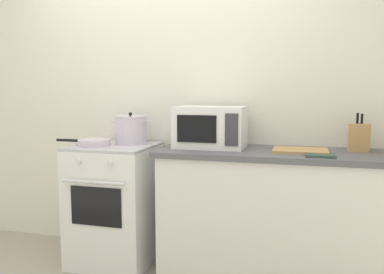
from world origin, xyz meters
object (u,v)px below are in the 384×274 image
(stove, at_px, (115,203))
(knife_block, at_px, (359,137))
(frying_pan, at_px, (93,142))
(stock_pot, at_px, (131,130))
(cutting_board, at_px, (300,151))
(microwave, at_px, (211,127))
(oven_mitt, at_px, (320,155))

(stove, relative_size, knife_block, 3.49)
(stove, distance_m, frying_pan, 0.51)
(stove, distance_m, stock_pot, 0.59)
(stock_pot, bearing_deg, cutting_board, -4.33)
(stove, relative_size, microwave, 1.84)
(stock_pot, bearing_deg, stove, -134.32)
(knife_block, bearing_deg, stock_pot, -178.53)
(stock_pot, relative_size, frying_pan, 0.76)
(stock_pot, distance_m, cutting_board, 1.29)
(frying_pan, relative_size, cutting_board, 1.23)
(stock_pot, bearing_deg, microwave, -1.70)
(knife_block, distance_m, oven_mitt, 0.41)
(stock_pot, height_order, microwave, microwave)
(microwave, distance_m, cutting_board, 0.66)
(stock_pot, bearing_deg, frying_pan, -140.54)
(frying_pan, bearing_deg, cutting_board, 3.30)
(knife_block, bearing_deg, cutting_board, -159.91)
(stock_pot, xyz_separation_m, knife_block, (1.67, 0.04, -0.01))
(cutting_board, bearing_deg, stove, -179.95)
(knife_block, bearing_deg, oven_mitt, -131.02)
(microwave, relative_size, oven_mitt, 2.78)
(microwave, bearing_deg, stove, -173.91)
(frying_pan, distance_m, cutting_board, 1.51)
(knife_block, height_order, oven_mitt, knife_block)
(stove, xyz_separation_m, knife_block, (1.76, 0.14, 0.56))
(oven_mitt, bearing_deg, stove, 173.96)
(stock_pot, xyz_separation_m, frying_pan, (-0.22, -0.18, -0.09))
(stove, xyz_separation_m, stock_pot, (0.10, 0.10, 0.57))
(knife_block, bearing_deg, frying_pan, -173.15)
(stock_pot, relative_size, microwave, 0.67)
(cutting_board, xyz_separation_m, knife_block, (0.38, 0.14, 0.09))
(frying_pan, bearing_deg, stock_pot, 39.46)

